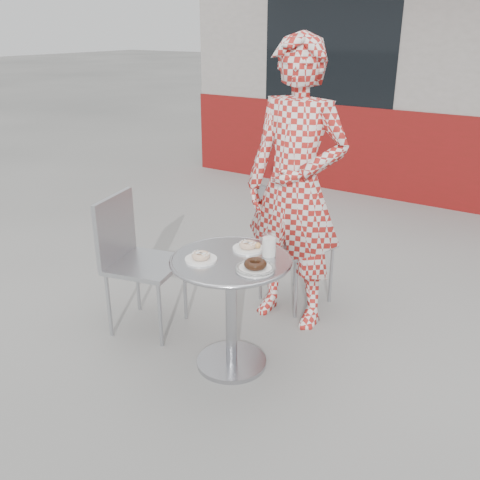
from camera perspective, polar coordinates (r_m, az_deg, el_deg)
The scene contains 10 objects.
ground at distance 3.25m, azimuth 0.05°, elevation -12.80°, with size 60.00×60.00×0.00m, color gray.
storefront at distance 7.93m, azimuth 23.98°, elevation 17.58°, with size 6.02×4.55×3.00m.
bistro_table at distance 2.97m, azimuth -0.96°, elevation -4.92°, with size 0.67×0.67×0.68m.
chair_far at distance 3.80m, azimuth 5.84°, elevation -2.89°, with size 0.51×0.51×0.87m.
chair_left at distance 3.51m, azimuth -10.03°, elevation -5.22°, with size 0.51×0.51×0.88m.
seated_person at distance 3.36m, azimuth 5.95°, elevation 5.59°, with size 0.67×0.44×1.83m, color #A51E19.
plate_far at distance 3.01m, azimuth 0.91°, elevation -0.69°, with size 0.17×0.17×0.05m.
plate_near at distance 2.88m, azimuth -4.19°, elevation -1.85°, with size 0.17×0.17×0.04m.
plate_checker at distance 2.76m, azimuth 1.65°, elevation -2.88°, with size 0.21×0.21×0.05m.
milk_cup at distance 2.91m, azimuth 3.11°, elevation -0.64°, with size 0.08×0.08×0.13m.
Camera 1 is at (1.47, -2.23, 1.86)m, focal length 40.00 mm.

